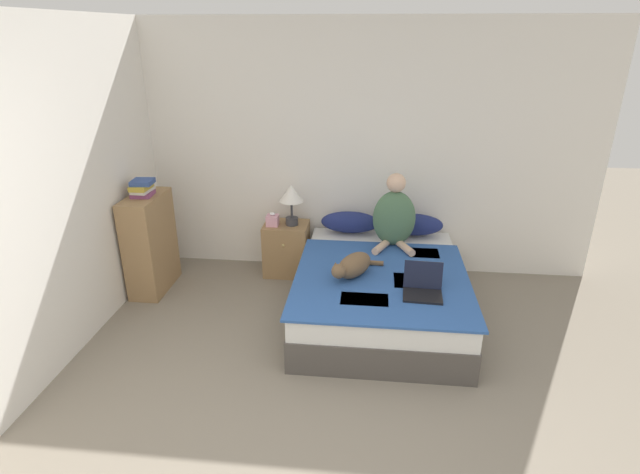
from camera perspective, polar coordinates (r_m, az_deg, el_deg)
The scene contains 13 objects.
wall_back at distance 5.15m, azimuth 3.00°, elevation 9.76°, with size 5.07×0.05×2.55m.
wall_side at distance 4.25m, azimuth -27.55°, elevation 4.42°, with size 0.05×4.24×2.55m.
bed at distance 4.55m, azimuth 6.90°, elevation -6.24°, with size 1.47×1.90×0.48m.
pillow_near at distance 5.14m, azimuth 3.45°, elevation 1.71°, with size 0.60×0.23×0.22m.
pillow_far at distance 5.15m, azimuth 10.61°, elevation 1.41°, with size 0.60×0.23×0.22m.
person_sitting at distance 4.81m, azimuth 8.48°, elevation 2.36°, with size 0.41×0.40×0.72m.
cat_tabby at distance 4.22m, azimuth 3.78°, elevation -3.28°, with size 0.44×0.50×0.20m.
laptop_open at distance 4.04m, azimuth 11.66°, elevation -5.77°, with size 0.32×0.29×0.24m.
nightstand at distance 5.28m, azimuth -3.84°, elevation -1.33°, with size 0.46×0.39×0.56m.
table_lamp at distance 5.06m, azimuth -3.29°, elevation 4.65°, with size 0.25×0.25×0.42m.
tissue_box at distance 5.13m, azimuth -5.44°, elevation 1.93°, with size 0.12×0.12×0.14m.
bookshelf at distance 5.15m, azimuth -18.82°, elevation -0.69°, with size 0.29×0.63×0.97m.
book_stack_top at distance 4.97m, azimuth -19.65°, elevation 5.29°, with size 0.21×0.25×0.16m.
Camera 1 is at (0.27, -1.75, 2.42)m, focal length 28.00 mm.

